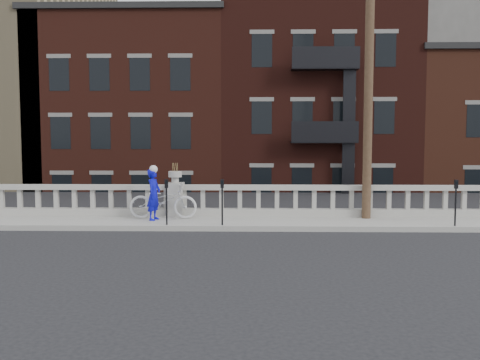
# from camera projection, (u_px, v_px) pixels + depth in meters

# --- Properties ---
(ground) EXTENTS (120.00, 120.00, 0.00)m
(ground) POSITION_uv_depth(u_px,v_px,m) (154.00, 244.00, 13.73)
(ground) COLOR black
(ground) RESTS_ON ground
(sidewalk) EXTENTS (32.00, 2.20, 0.15)m
(sidewalk) POSITION_uv_depth(u_px,v_px,m) (171.00, 223.00, 16.71)
(sidewalk) COLOR gray
(sidewalk) RESTS_ON ground
(balustrade) EXTENTS (28.00, 0.34, 1.03)m
(balustrade) POSITION_uv_depth(u_px,v_px,m) (175.00, 201.00, 17.61)
(balustrade) COLOR gray
(balustrade) RESTS_ON sidewalk
(planter_pedestal) EXTENTS (0.55, 0.55, 1.76)m
(planter_pedestal) POSITION_uv_depth(u_px,v_px,m) (175.00, 195.00, 17.59)
(planter_pedestal) COLOR gray
(planter_pedestal) RESTS_ON sidewalk
(lower_level) EXTENTS (80.00, 44.00, 20.80)m
(lower_level) POSITION_uv_depth(u_px,v_px,m) (223.00, 139.00, 36.46)
(lower_level) COLOR #605E59
(lower_level) RESTS_ON ground
(utility_pole) EXTENTS (1.60, 0.28, 10.00)m
(utility_pole) POSITION_uv_depth(u_px,v_px,m) (369.00, 58.00, 16.75)
(utility_pole) COLOR #422D1E
(utility_pole) RESTS_ON sidewalk
(parking_meter_a) EXTENTS (0.10, 0.09, 1.36)m
(parking_meter_a) POSITION_uv_depth(u_px,v_px,m) (167.00, 197.00, 15.79)
(parking_meter_a) COLOR black
(parking_meter_a) RESTS_ON sidewalk
(parking_meter_b) EXTENTS (0.10, 0.09, 1.36)m
(parking_meter_b) POSITION_uv_depth(u_px,v_px,m) (222.00, 197.00, 15.75)
(parking_meter_b) COLOR black
(parking_meter_b) RESTS_ON sidewalk
(parking_meter_c) EXTENTS (0.10, 0.09, 1.36)m
(parking_meter_c) POSITION_uv_depth(u_px,v_px,m) (456.00, 197.00, 15.60)
(parking_meter_c) COLOR black
(parking_meter_c) RESTS_ON sidewalk
(bicycle) EXTENTS (2.17, 0.78, 1.14)m
(bicycle) POSITION_uv_depth(u_px,v_px,m) (163.00, 201.00, 17.06)
(bicycle) COLOR silver
(bicycle) RESTS_ON sidewalk
(cyclist) EXTENTS (0.52, 0.66, 1.62)m
(cyclist) POSITION_uv_depth(u_px,v_px,m) (154.00, 194.00, 16.71)
(cyclist) COLOR #0C0CBD
(cyclist) RESTS_ON sidewalk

